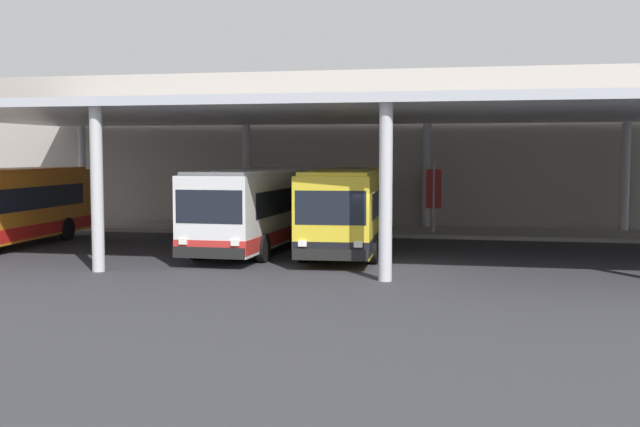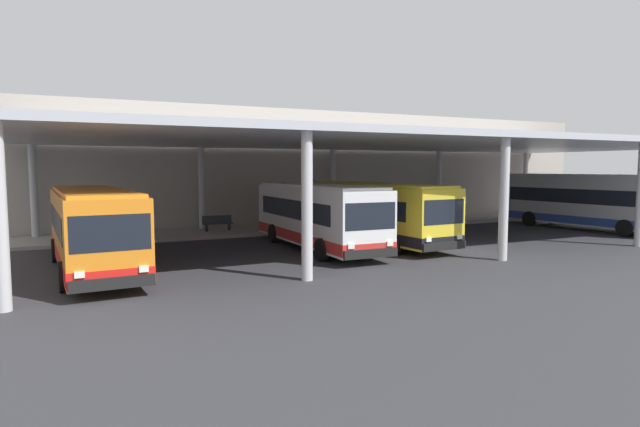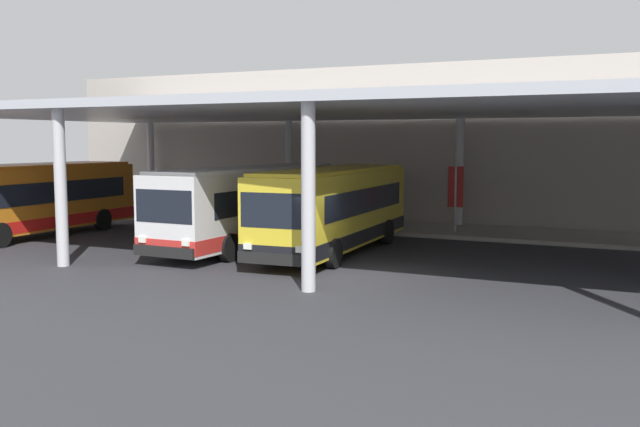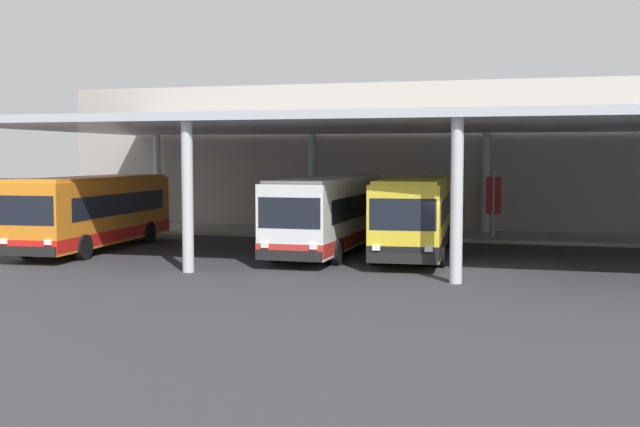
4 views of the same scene
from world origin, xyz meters
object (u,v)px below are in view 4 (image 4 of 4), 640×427
at_px(bus_nearest_bay, 94,212).
at_px(bus_middle_bay, 415,215).
at_px(banner_sign, 494,199).
at_px(bench_waiting, 313,221).
at_px(bus_second_bay, 328,214).

distance_m(bus_nearest_bay, bus_middle_bay, 13.79).
relative_size(bus_nearest_bay, banner_sign, 3.33).
height_order(bus_middle_bay, bench_waiting, bus_middle_bay).
xyz_separation_m(bus_second_bay, bench_waiting, (-2.87, 7.94, -0.99)).
height_order(bus_nearest_bay, bench_waiting, bus_nearest_bay).
bearing_deg(bench_waiting, banner_sign, -5.42).
relative_size(bus_middle_bay, banner_sign, 3.33).
bearing_deg(bench_waiting, bus_nearest_bay, -128.16).
bearing_deg(bus_middle_bay, bus_second_bay, -174.79).
relative_size(bus_second_bay, banner_sign, 3.30).
bearing_deg(bench_waiting, bus_second_bay, -70.12).
bearing_deg(banner_sign, bus_nearest_bay, -153.13).
xyz_separation_m(bus_nearest_bay, bus_middle_bay, (13.69, 1.62, 0.00)).
relative_size(bus_nearest_bay, bus_second_bay, 1.01).
height_order(bus_middle_bay, banner_sign, banner_sign).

